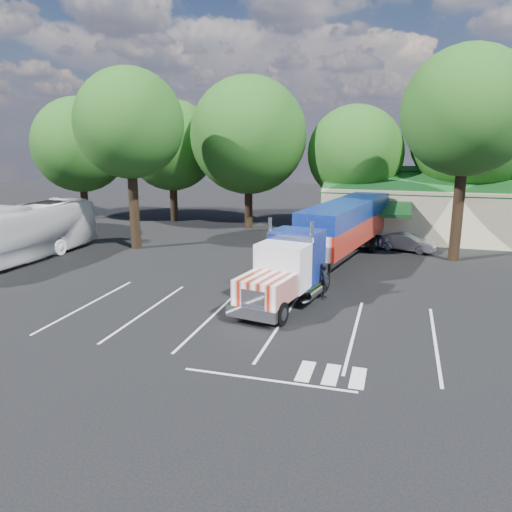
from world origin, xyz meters
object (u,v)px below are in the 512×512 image
(woman, at_px, (325,281))
(silver_sedan, at_px, (407,242))
(bicycle, at_px, (285,272))
(semi_truck, at_px, (334,233))
(tour_bus, at_px, (13,235))

(woman, bearing_deg, silver_sedan, -19.91)
(bicycle, relative_size, silver_sedan, 0.43)
(silver_sedan, bearing_deg, bicycle, 161.70)
(woman, height_order, bicycle, woman)
(bicycle, bearing_deg, silver_sedan, 42.78)
(semi_truck, relative_size, tour_bus, 1.49)
(tour_bus, bearing_deg, woman, -2.62)
(woman, bearing_deg, tour_bus, 83.28)
(bicycle, distance_m, silver_sedan, 11.65)
(bicycle, relative_size, tour_bus, 0.13)
(semi_truck, height_order, woman, semi_truck)
(woman, xyz_separation_m, tour_bus, (-20.36, 1.78, 0.92))
(semi_truck, distance_m, woman, 5.82)
(tour_bus, xyz_separation_m, silver_sedan, (24.40, 10.52, -1.20))
(semi_truck, bearing_deg, bicycle, -118.57)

